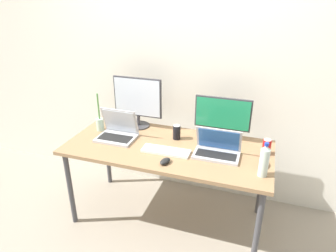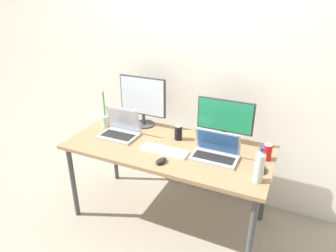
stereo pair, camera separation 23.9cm
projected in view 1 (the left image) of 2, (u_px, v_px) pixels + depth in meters
The scene contains 14 objects.
ground_plane at pixel (168, 216), 2.77m from camera, with size 16.00×16.00×0.00m, color gray.
wall_back at pixel (189, 63), 2.74m from camera, with size 7.00×0.08×2.60m, color silver.
work_desk at pixel (168, 152), 2.49m from camera, with size 1.68×0.77×0.74m.
monitor_left at pixel (138, 101), 2.72m from camera, with size 0.46×0.20×0.47m.
monitor_center at pixel (222, 117), 2.50m from camera, with size 0.47×0.19×0.37m.
laptop_silver at pixel (118, 131), 2.58m from camera, with size 0.32×0.25×0.25m.
laptop_secondary at pixel (217, 149), 2.31m from camera, with size 0.35×0.21×0.22m.
keyboard_main at pixel (166, 151), 2.37m from camera, with size 0.38×0.12×0.02m, color white.
mouse_by_keyboard at pixel (264, 164), 2.18m from camera, with size 0.06×0.11×0.04m, color black.
mouse_by_laptop at pixel (165, 161), 2.21m from camera, with size 0.06×0.10×0.04m, color black.
water_bottle at pixel (264, 161), 2.02m from camera, with size 0.07×0.07×0.25m.
soda_can_near_keyboard at pixel (267, 147), 2.32m from camera, with size 0.07×0.07×0.13m.
soda_can_by_laptop at pixel (177, 132), 2.56m from camera, with size 0.07×0.07×0.13m.
bamboo_vase at pixel (100, 123), 2.72m from camera, with size 0.07×0.07×0.35m.
Camera 1 is at (0.70, -2.06, 1.91)m, focal length 32.00 mm.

